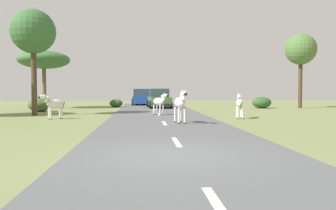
# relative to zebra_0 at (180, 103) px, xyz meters

# --- Properties ---
(ground_plane) EXTENTS (90.00, 90.00, 0.00)m
(ground_plane) POSITION_rel_zebra_0_xyz_m (-1.14, -7.97, -1.04)
(ground_plane) COLOR olive
(road) EXTENTS (6.00, 64.00, 0.05)m
(road) POSITION_rel_zebra_0_xyz_m (-0.78, -7.97, -1.01)
(road) COLOR #56595B
(road) RESTS_ON ground_plane
(lane_markings) EXTENTS (0.16, 56.00, 0.01)m
(lane_markings) POSITION_rel_zebra_0_xyz_m (-0.78, -8.97, -0.98)
(lane_markings) COLOR silver
(lane_markings) RESTS_ON road
(zebra_0) EXTENTS (0.62, 1.75, 1.66)m
(zebra_0) POSITION_rel_zebra_0_xyz_m (0.00, 0.00, 0.00)
(zebra_0) COLOR silver
(zebra_0) RESTS_ON road
(zebra_1) EXTENTS (1.34, 1.10, 1.46)m
(zebra_1) POSITION_rel_zebra_0_xyz_m (-6.92, 3.41, -0.17)
(zebra_1) COLOR silver
(zebra_1) RESTS_ON ground_plane
(zebra_2) EXTENTS (0.58, 1.56, 1.48)m
(zebra_2) POSITION_rel_zebra_0_xyz_m (3.84, 3.07, -0.15)
(zebra_2) COLOR silver
(zebra_2) RESTS_ON ground_plane
(zebra_3) EXTENTS (1.07, 1.34, 1.44)m
(zebra_3) POSITION_rel_zebra_0_xyz_m (-0.76, 5.52, -0.13)
(zebra_3) COLOR silver
(zebra_3) RESTS_ON road
(car_0) EXTENTS (2.03, 4.35, 1.74)m
(car_0) POSITION_rel_zebra_0_xyz_m (-1.99, 20.91, -0.19)
(car_0) COLOR #1E479E
(car_0) RESTS_ON road
(car_1) EXTENTS (2.24, 4.45, 1.74)m
(car_1) POSITION_rel_zebra_0_xyz_m (-0.34, 14.70, -0.19)
(car_1) COLOR #476B38
(car_1) RESTS_ON road
(tree_1) EXTENTS (2.81, 2.81, 6.80)m
(tree_1) POSITION_rel_zebra_0_xyz_m (12.61, 13.83, 4.28)
(tree_1) COLOR #4C3823
(tree_1) RESTS_ON ground_plane
(tree_2) EXTENTS (2.87, 2.87, 6.92)m
(tree_2) POSITION_rel_zebra_0_xyz_m (-8.93, 6.40, 4.37)
(tree_2) COLOR #4C3823
(tree_2) RESTS_ON ground_plane
(tree_3) EXTENTS (4.62, 4.62, 5.22)m
(tree_3) POSITION_rel_zebra_0_xyz_m (-10.77, 15.27, 3.34)
(tree_3) COLOR brown
(tree_3) RESTS_ON ground_plane
(bush_1) EXTENTS (1.27, 1.15, 0.76)m
(bush_1) POSITION_rel_zebra_0_xyz_m (-4.42, 16.78, -0.66)
(bush_1) COLOR #2D5628
(bush_1) RESTS_ON ground_plane
(bush_2) EXTENTS (1.75, 1.58, 1.05)m
(bush_2) POSITION_rel_zebra_0_xyz_m (-9.74, 10.32, -0.51)
(bush_2) COLOR #425B2D
(bush_2) RESTS_ON ground_plane
(bush_3) EXTENTS (1.73, 1.56, 1.04)m
(bush_3) POSITION_rel_zebra_0_xyz_m (9.04, 13.95, -0.52)
(bush_3) COLOR #2D5628
(bush_3) RESTS_ON ground_plane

